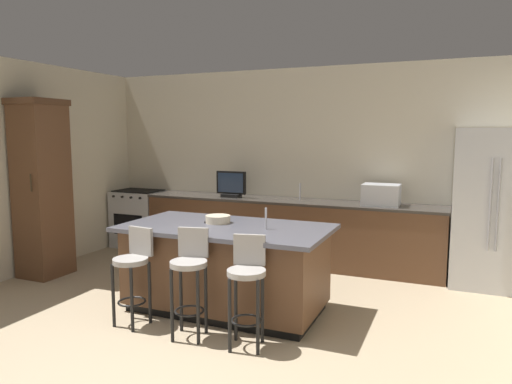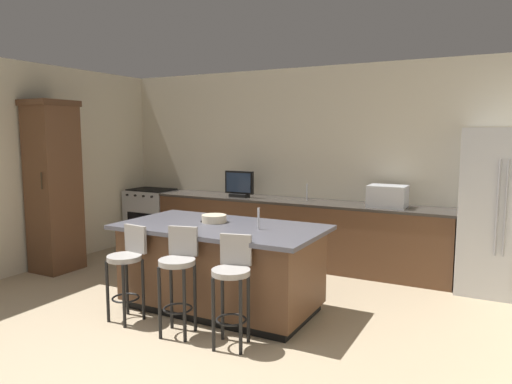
{
  "view_description": "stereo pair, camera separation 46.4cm",
  "coord_description": "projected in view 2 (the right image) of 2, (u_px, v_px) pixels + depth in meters",
  "views": [
    {
      "loc": [
        2.17,
        -2.65,
        1.88
      ],
      "look_at": [
        -0.02,
        2.47,
        1.18
      ],
      "focal_mm": 32.95,
      "sensor_mm": 36.0,
      "label": 1
    },
    {
      "loc": [
        2.58,
        -2.45,
        1.88
      ],
      "look_at": [
        -0.02,
        2.47,
        1.18
      ],
      "focal_mm": 32.95,
      "sensor_mm": 36.0,
      "label": 2
    }
  ],
  "objects": [
    {
      "name": "sink_faucet_island",
      "position": [
        259.0,
        219.0,
        4.74
      ],
      "size": [
        0.02,
        0.02,
        0.22
      ],
      "primitive_type": "cylinder",
      "color": "#B2B2B7",
      "rests_on": "kitchen_island"
    },
    {
      "name": "refrigerator",
      "position": [
        502.0,
        212.0,
        5.46
      ],
      "size": [
        0.9,
        0.73,
        1.94
      ],
      "color": "#B7BABF",
      "rests_on": "ground_plane"
    },
    {
      "name": "ground_plane",
      "position": [
        107.0,
        381.0,
        3.58
      ],
      "size": [
        16.29,
        16.29,
        0.0
      ],
      "primitive_type": "plane",
      "color": "tan"
    },
    {
      "name": "wall_left",
      "position": [
        46.0,
        166.0,
        6.66
      ],
      "size": [
        0.12,
        4.47,
        2.83
      ],
      "primitive_type": "cube",
      "color": "beige",
      "rests_on": "ground_plane"
    },
    {
      "name": "bar_stool_right",
      "position": [
        232.0,
        281.0,
        4.13
      ],
      "size": [
        0.35,
        0.37,
        0.98
      ],
      "rotation": [
        0.0,
        0.0,
        0.23
      ],
      "color": "gray",
      "rests_on": "ground_plane"
    },
    {
      "name": "microwave",
      "position": [
        387.0,
        196.0,
        6.1
      ],
      "size": [
        0.48,
        0.36,
        0.28
      ],
      "primitive_type": "cube",
      "color": "#B7BABF",
      "rests_on": "counter_back"
    },
    {
      "name": "fruit_bowl",
      "position": [
        214.0,
        219.0,
        5.13
      ],
      "size": [
        0.27,
        0.27,
        0.08
      ],
      "primitive_type": "cylinder",
      "color": "beige",
      "rests_on": "kitchen_island"
    },
    {
      "name": "wall_back",
      "position": [
        307.0,
        165.0,
        6.98
      ],
      "size": [
        6.72,
        0.12,
        2.83
      ],
      "primitive_type": "cube",
      "color": "beige",
      "rests_on": "ground_plane"
    },
    {
      "name": "tv_remote",
      "position": [
        206.0,
        220.0,
        5.18
      ],
      "size": [
        0.05,
        0.17,
        0.02
      ],
      "primitive_type": "cube",
      "rotation": [
        0.0,
        0.0,
        0.03
      ],
      "color": "black",
      "rests_on": "kitchen_island"
    },
    {
      "name": "counter_back",
      "position": [
        293.0,
        232.0,
        6.79
      ],
      "size": [
        4.39,
        0.62,
        0.93
      ],
      "color": "brown",
      "rests_on": "ground_plane"
    },
    {
      "name": "range_oven",
      "position": [
        153.0,
        217.0,
        7.99
      ],
      "size": [
        0.79,
        0.63,
        0.95
      ],
      "color": "#B7BABF",
      "rests_on": "ground_plane"
    },
    {
      "name": "sink_faucet_back",
      "position": [
        307.0,
        192.0,
        6.73
      ],
      "size": [
        0.02,
        0.02,
        0.24
      ],
      "primitive_type": "cylinder",
      "color": "#B2B2B7",
      "rests_on": "counter_back"
    },
    {
      "name": "tv_monitor",
      "position": [
        239.0,
        185.0,
        7.06
      ],
      "size": [
        0.47,
        0.16,
        0.39
      ],
      "color": "black",
      "rests_on": "counter_back"
    },
    {
      "name": "kitchen_island",
      "position": [
        221.0,
        266.0,
        5.02
      ],
      "size": [
        2.18,
        1.16,
        0.91
      ],
      "color": "black",
      "rests_on": "ground_plane"
    },
    {
      "name": "bar_stool_center",
      "position": [
        179.0,
        271.0,
        4.37
      ],
      "size": [
        0.35,
        0.37,
        1.01
      ],
      "rotation": [
        0.0,
        0.0,
        0.22
      ],
      "color": "gray",
      "rests_on": "ground_plane"
    },
    {
      "name": "bar_stool_left",
      "position": [
        127.0,
        265.0,
        4.7
      ],
      "size": [
        0.34,
        0.35,
        0.96
      ],
      "rotation": [
        0.0,
        0.0,
        -0.12
      ],
      "color": "gray",
      "rests_on": "ground_plane"
    },
    {
      "name": "cabinet_tower",
      "position": [
        54.0,
        184.0,
        6.37
      ],
      "size": [
        0.54,
        0.62,
        2.32
      ],
      "color": "brown",
      "rests_on": "ground_plane"
    }
  ]
}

